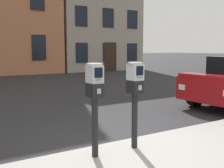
% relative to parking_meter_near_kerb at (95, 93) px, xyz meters
% --- Properties ---
extents(ground_plane, '(160.00, 160.00, 0.00)m').
position_rel_parking_meter_near_kerb_xyz_m(ground_plane, '(0.61, 0.20, -1.04)').
color(ground_plane, '#28282B').
extents(parking_meter_near_kerb, '(0.22, 0.25, 1.31)m').
position_rel_parking_meter_near_kerb_xyz_m(parking_meter_near_kerb, '(0.00, 0.00, 0.00)').
color(parking_meter_near_kerb, black).
rests_on(parking_meter_near_kerb, sidewalk_slab).
extents(parking_meter_twin_adjacent, '(0.22, 0.25, 1.31)m').
position_rel_parking_meter_near_kerb_xyz_m(parking_meter_twin_adjacent, '(0.68, -0.00, -0.00)').
color(parking_meter_twin_adjacent, black).
rests_on(parking_meter_twin_adjacent, sidewalk_slab).
extents(townhouse_grey_stucco, '(6.43, 6.63, 9.91)m').
position_rel_parking_meter_near_kerb_xyz_m(townhouse_grey_stucco, '(8.99, 17.76, 3.92)').
color(townhouse_grey_stucco, '#9E9384').
rests_on(townhouse_grey_stucco, ground_plane).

